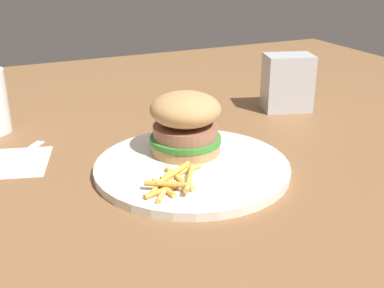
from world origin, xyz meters
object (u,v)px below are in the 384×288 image
at_px(fries_pile, 172,181).
at_px(sandwich, 185,123).
at_px(fork, 9,161).
at_px(napkin_dispenser, 287,83).
at_px(napkin, 10,162).
at_px(plate, 192,167).

bearing_deg(fries_pile, sandwich, -32.64).
xyz_separation_m(fries_pile, fork, (0.19, 0.19, -0.01)).
height_order(sandwich, fork, sandwich).
relative_size(fries_pile, napkin_dispenser, 0.95).
height_order(sandwich, napkin_dispenser, napkin_dispenser).
height_order(napkin, napkin_dispenser, napkin_dispenser).
relative_size(sandwich, fries_pile, 1.03).
bearing_deg(napkin, fork, 141.16).
height_order(plate, napkin, plate).
xyz_separation_m(napkin, fork, (-0.00, 0.00, 0.00)).
bearing_deg(napkin, fries_pile, -135.42).
bearing_deg(fries_pile, plate, -45.41).
height_order(plate, napkin_dispenser, napkin_dispenser).
height_order(plate, sandwich, sandwich).
bearing_deg(fries_pile, fork, 44.92).
distance_m(sandwich, fries_pile, 0.12).
bearing_deg(fork, sandwich, -110.60).
height_order(fork, napkin_dispenser, napkin_dispenser).
xyz_separation_m(sandwich, fries_pile, (-0.09, 0.06, -0.04)).
bearing_deg(napkin, plate, -120.26).
bearing_deg(fork, napkin, -38.84).
bearing_deg(fries_pile, napkin_dispenser, -55.65).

